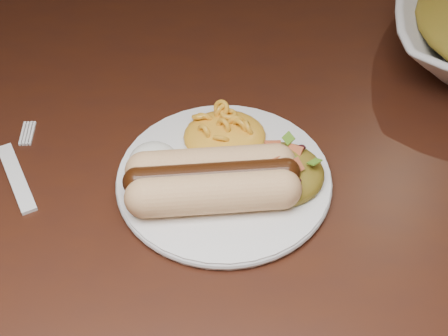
{
  "coord_description": "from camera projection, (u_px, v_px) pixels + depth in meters",
  "views": [
    {
      "loc": [
        0.07,
        -0.53,
        1.21
      ],
      "look_at": [
        0.09,
        -0.11,
        0.77
      ],
      "focal_mm": 50.0,
      "sensor_mm": 36.0,
      "label": 1
    }
  ],
  "objects": [
    {
      "name": "fork",
      "position": [
        16.0,
        177.0,
        0.62
      ],
      "size": [
        0.07,
        0.12,
        0.0
      ],
      "primitive_type": "cube",
      "rotation": [
        0.0,
        0.0,
        0.43
      ],
      "color": "white",
      "rests_on": "table"
    },
    {
      "name": "mac_and_cheese",
      "position": [
        225.0,
        127.0,
        0.64
      ],
      "size": [
        0.11,
        0.11,
        0.03
      ],
      "primitive_type": "ellipsoid",
      "rotation": [
        0.0,
        0.0,
        0.44
      ],
      "color": "gold",
      "rests_on": "plate"
    },
    {
      "name": "sour_cream",
      "position": [
        153.0,
        156.0,
        0.61
      ],
      "size": [
        0.06,
        0.06,
        0.03
      ],
      "primitive_type": "ellipsoid",
      "rotation": [
        0.0,
        0.0,
        0.42
      ],
      "color": "white",
      "rests_on": "plate"
    },
    {
      "name": "taco_salad",
      "position": [
        281.0,
        167.0,
        0.6
      ],
      "size": [
        0.09,
        0.08,
        0.04
      ],
      "rotation": [
        0.0,
        0.0,
        -0.37
      ],
      "color": "#B45E1C",
      "rests_on": "plate"
    },
    {
      "name": "hotdog",
      "position": [
        212.0,
        179.0,
        0.58
      ],
      "size": [
        0.14,
        0.07,
        0.04
      ],
      "rotation": [
        0.0,
        0.0,
        0.04
      ],
      "color": "#FFE397",
      "rests_on": "plate"
    },
    {
      "name": "plate",
      "position": [
        224.0,
        179.0,
        0.62
      ],
      "size": [
        0.24,
        0.24,
        0.01
      ],
      "primitive_type": "cylinder",
      "rotation": [
        0.0,
        0.0,
        -0.15
      ],
      "color": "white",
      "rests_on": "table"
    },
    {
      "name": "table",
      "position": [
        145.0,
        167.0,
        0.76
      ],
      "size": [
        1.6,
        0.9,
        0.75
      ],
      "color": "black",
      "rests_on": "floor"
    }
  ]
}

